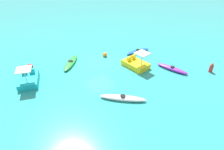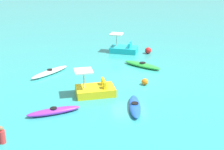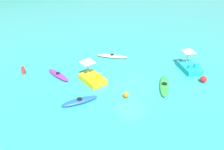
# 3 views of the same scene
# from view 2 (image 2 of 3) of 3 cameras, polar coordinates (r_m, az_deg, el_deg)

# --- Properties ---
(ground_plane) EXTENTS (600.00, 600.00, 0.00)m
(ground_plane) POSITION_cam_2_polar(r_m,az_deg,el_deg) (22.00, 3.26, -0.62)
(ground_plane) COLOR teal
(kayak_white) EXTENTS (2.88, 2.79, 0.37)m
(kayak_white) POSITION_cam_2_polar(r_m,az_deg,el_deg) (23.17, -11.43, 0.55)
(kayak_white) COLOR white
(kayak_white) RESTS_ON ground_plane
(kayak_green) EXTENTS (2.74, 2.83, 0.37)m
(kayak_green) POSITION_cam_2_polar(r_m,az_deg,el_deg) (24.32, 5.66, 1.86)
(kayak_green) COLOR green
(kayak_green) RESTS_ON ground_plane
(kayak_blue) EXTENTS (2.88, 0.98, 0.37)m
(kayak_blue) POSITION_cam_2_polar(r_m,az_deg,el_deg) (17.67, 4.24, -5.76)
(kayak_blue) COLOR blue
(kayak_blue) RESTS_ON ground_plane
(kayak_purple) EXTENTS (1.33, 3.01, 0.37)m
(kayak_purple) POSITION_cam_2_polar(r_m,az_deg,el_deg) (17.37, -10.75, -6.60)
(kayak_purple) COLOR purple
(kayak_purple) RESTS_ON ground_plane
(pedal_boat_yellow) EXTENTS (1.77, 2.58, 1.68)m
(pedal_boat_yellow) POSITION_cam_2_polar(r_m,az_deg,el_deg) (19.34, -3.17, -2.70)
(pedal_boat_yellow) COLOR yellow
(pedal_boat_yellow) RESTS_ON ground_plane
(pedal_boat_cyan) EXTENTS (2.23, 2.77, 1.68)m
(pedal_boat_cyan) POSITION_cam_2_polar(r_m,az_deg,el_deg) (28.02, 2.18, 4.92)
(pedal_boat_cyan) COLOR #19B7C6
(pedal_boat_cyan) RESTS_ON ground_plane
(buoy_orange) EXTENTS (0.45, 0.45, 0.45)m
(buoy_orange) POSITION_cam_2_polar(r_m,az_deg,el_deg) (20.91, 6.09, -1.25)
(buoy_orange) COLOR orange
(buoy_orange) RESTS_ON ground_plane
(buoy_red) EXTENTS (0.56, 0.56, 0.56)m
(buoy_red) POSITION_cam_2_polar(r_m,az_deg,el_deg) (27.78, 6.71, 4.53)
(buoy_red) COLOR red
(buoy_red) RESTS_ON ground_plane
(person_near_shore) EXTENTS (0.39, 0.39, 0.88)m
(person_near_shore) POSITION_cam_2_polar(r_m,az_deg,el_deg) (15.38, -19.76, -10.51)
(person_near_shore) COLOR red
(person_near_shore) RESTS_ON ground_plane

